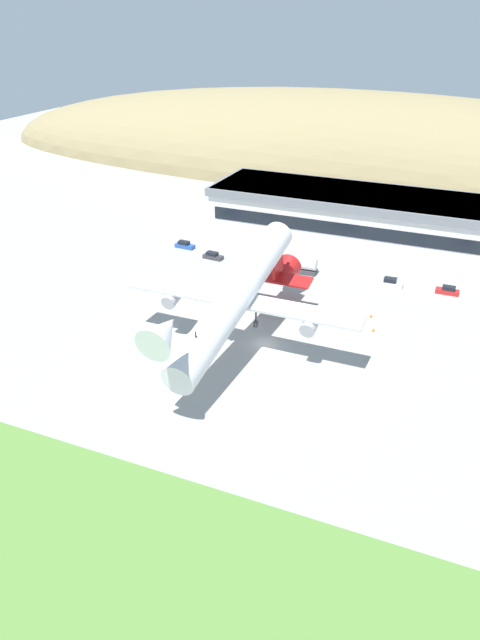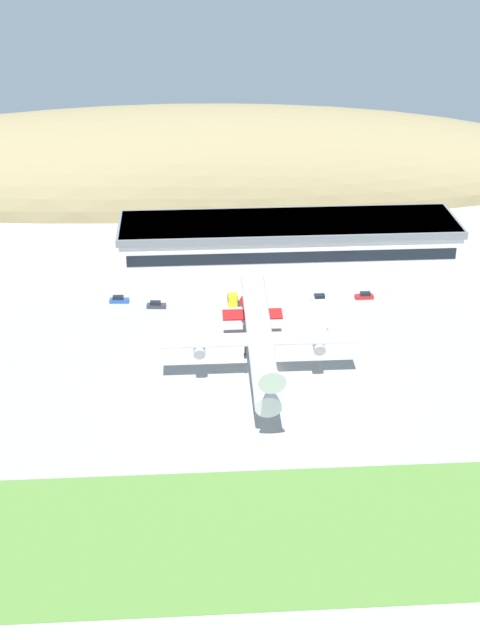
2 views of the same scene
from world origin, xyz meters
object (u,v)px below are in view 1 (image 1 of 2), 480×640
(terminal_building, at_px, (396,216))
(service_car_0, at_px, (185,245))
(service_car_2, at_px, (448,291))
(traffic_cone_0, at_px, (371,316))
(traffic_cone_1, at_px, (373,330))
(fuel_truck, at_px, (301,266))
(cargo_airplane, at_px, (238,297))
(service_car_3, at_px, (213,256))
(service_car_1, at_px, (391,283))

(terminal_building, bearing_deg, service_car_0, -150.81)
(service_car_2, distance_m, traffic_cone_0, 18.82)
(traffic_cone_1, bearing_deg, fuel_truck, 135.30)
(terminal_building, distance_m, service_car_2, 29.53)
(cargo_airplane, distance_m, service_car_2, 45.68)
(cargo_airplane, xyz_separation_m, service_car_3, (-20.66, 33.60, -8.84))
(cargo_airplane, xyz_separation_m, traffic_cone_1, (18.12, 15.10, -9.18))
(service_car_0, relative_size, service_car_3, 1.01)
(fuel_truck, distance_m, traffic_cone_0, 22.43)
(fuel_truck, bearing_deg, service_car_0, 174.08)
(terminal_building, xyz_separation_m, traffic_cone_1, (5.64, -45.12, -5.52))
(service_car_3, xyz_separation_m, traffic_cone_0, (37.24, -13.53, -0.34))
(cargo_airplane, relative_size, service_car_3, 10.98)
(service_car_2, bearing_deg, service_car_1, -175.29)
(service_car_2, bearing_deg, service_car_3, -177.91)
(cargo_airplane, height_order, service_car_2, cargo_airplane)
(service_car_0, bearing_deg, traffic_cone_0, -20.19)
(fuel_truck, xyz_separation_m, traffic_cone_1, (19.08, -18.88, -1.27))
(terminal_building, xyz_separation_m, cargo_airplane, (-12.48, -60.22, 3.66))
(service_car_3, bearing_deg, fuel_truck, 1.12)
(fuel_truck, bearing_deg, traffic_cone_0, -38.41)
(service_car_2, relative_size, service_car_3, 0.96)
(service_car_1, distance_m, traffic_cone_0, 14.44)
(fuel_truck, bearing_deg, service_car_3, -178.88)
(service_car_2, distance_m, fuel_truck, 28.56)
(service_car_1, distance_m, service_car_2, 10.54)
(service_car_0, xyz_separation_m, service_car_2, (56.79, -1.56, -0.01))
(terminal_building, distance_m, service_car_0, 48.07)
(cargo_airplane, relative_size, service_car_2, 11.46)
(traffic_cone_1, bearing_deg, service_car_0, 155.27)
(terminal_building, bearing_deg, cargo_airplane, -101.71)
(service_car_0, distance_m, service_car_3, 9.21)
(service_car_1, height_order, traffic_cone_0, service_car_1)
(traffic_cone_1, bearing_deg, traffic_cone_0, 107.14)
(service_car_3, bearing_deg, cargo_airplane, -58.42)
(terminal_building, xyz_separation_m, traffic_cone_0, (4.10, -40.16, -5.52))
(fuel_truck, bearing_deg, service_car_2, 2.75)
(terminal_building, distance_m, service_car_1, 26.63)
(service_car_2, xyz_separation_m, traffic_cone_1, (-9.43, -20.25, -0.36))
(service_car_2, relative_size, traffic_cone_0, 7.39)
(cargo_airplane, height_order, service_car_3, cargo_airplane)
(cargo_airplane, relative_size, fuel_truck, 7.41)
(cargo_airplane, relative_size, service_car_1, 11.08)
(cargo_airplane, bearing_deg, service_car_3, 121.58)
(service_car_0, bearing_deg, service_car_2, -1.58)
(terminal_building, distance_m, traffic_cone_1, 45.81)
(service_car_3, distance_m, traffic_cone_0, 39.63)
(service_car_1, bearing_deg, service_car_2, 4.71)
(cargo_airplane, height_order, traffic_cone_1, cargo_airplane)
(service_car_0, xyz_separation_m, service_car_1, (46.29, -2.43, 0.04))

